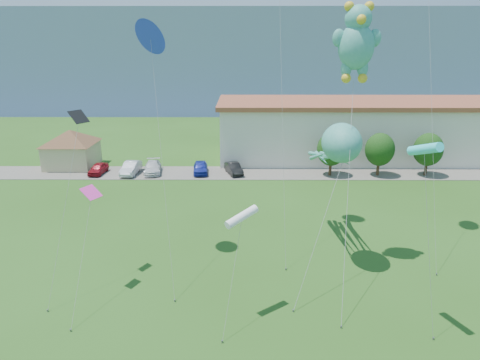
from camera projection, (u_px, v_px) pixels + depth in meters
name	position (u px, v px, depth m)	size (l,w,h in m)	color
parking_strip	(251.00, 173.00, 55.01)	(70.00, 6.00, 0.06)	#59544C
hill_ridge	(246.00, 56.00, 132.33)	(160.00, 50.00, 25.00)	gray
pavilion	(71.00, 145.00, 57.09)	(9.20, 9.20, 5.00)	tan
warehouse	(428.00, 129.00, 62.23)	(61.00, 15.00, 8.20)	beige
tree_near	(331.00, 149.00, 53.00)	(3.60, 3.60, 5.47)	#3F2B19
tree_mid	(380.00, 150.00, 52.97)	(3.60, 3.60, 5.47)	#3F2B19
tree_far	(428.00, 150.00, 52.94)	(3.60, 3.60, 5.47)	#3F2B19
parked_car_red	(98.00, 169.00, 54.41)	(1.60, 3.97, 1.35)	maroon
parked_car_silver	(131.00, 168.00, 54.34)	(1.66, 4.76, 1.57)	silver
parked_car_white	(153.00, 167.00, 54.76)	(2.03, 4.99, 1.45)	silver
parked_car_blue	(200.00, 167.00, 54.65)	(1.80, 4.46, 1.52)	#1C299A
parked_car_black	(234.00, 168.00, 54.45)	(1.48, 4.23, 1.39)	black
octopus_kite	(337.00, 149.00, 31.18)	(5.17, 13.46, 10.63)	teal
teddy_bear_kite	(357.00, 41.00, 28.65)	(3.59, 10.14, 18.48)	teal
small_kite_cyan	(425.00, 151.00, 21.85)	(1.67, 2.38, 11.09)	#34E6EB
small_kite_blue	(151.00, 43.00, 29.63)	(3.03, 8.21, 16.96)	blue
small_kite_pink	(89.00, 204.00, 27.06)	(1.29, 5.70, 7.17)	#F536AB
small_kite_black	(75.00, 138.00, 27.84)	(1.97, 5.96, 11.67)	black
small_kite_white	(242.00, 218.00, 24.70)	(1.37, 4.28, 6.68)	white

